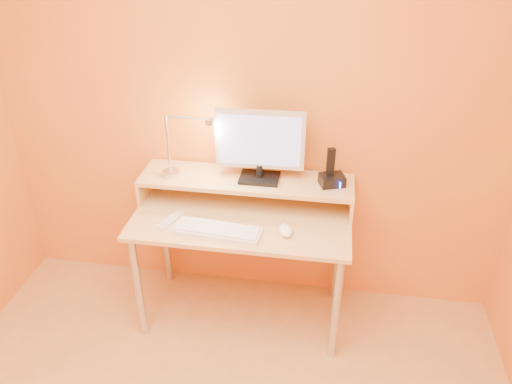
% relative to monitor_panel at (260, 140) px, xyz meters
% --- Properties ---
extents(wall_back, '(3.00, 0.04, 2.50)m').
position_rel_monitor_panel_xyz_m(wall_back, '(-0.08, 0.16, 0.13)').
color(wall_back, orange).
rests_on(wall_back, floor).
extents(desk_leg_fl, '(0.04, 0.04, 0.69)m').
position_rel_monitor_panel_xyz_m(desk_leg_fl, '(-0.63, -0.41, -0.77)').
color(desk_leg_fl, silver).
rests_on(desk_leg_fl, floor).
extents(desk_leg_fr, '(0.04, 0.04, 0.69)m').
position_rel_monitor_panel_xyz_m(desk_leg_fr, '(0.47, -0.41, -0.77)').
color(desk_leg_fr, silver).
rests_on(desk_leg_fr, floor).
extents(desk_leg_bl, '(0.04, 0.04, 0.69)m').
position_rel_monitor_panel_xyz_m(desk_leg_bl, '(-0.63, 0.09, -0.77)').
color(desk_leg_bl, silver).
rests_on(desk_leg_bl, floor).
extents(desk_leg_br, '(0.04, 0.04, 0.69)m').
position_rel_monitor_panel_xyz_m(desk_leg_br, '(0.47, 0.09, -0.77)').
color(desk_leg_br, silver).
rests_on(desk_leg_br, floor).
extents(desk_lower, '(1.20, 0.60, 0.02)m').
position_rel_monitor_panel_xyz_m(desk_lower, '(-0.08, -0.16, -0.41)').
color(desk_lower, tan).
rests_on(desk_lower, floor).
extents(shelf_riser_left, '(0.02, 0.30, 0.14)m').
position_rel_monitor_panel_xyz_m(shelf_riser_left, '(-0.67, -0.01, -0.33)').
color(shelf_riser_left, tan).
rests_on(shelf_riser_left, desk_lower).
extents(shelf_riser_right, '(0.02, 0.30, 0.14)m').
position_rel_monitor_panel_xyz_m(shelf_riser_right, '(0.51, -0.01, -0.33)').
color(shelf_riser_right, tan).
rests_on(shelf_riser_right, desk_lower).
extents(desk_shelf, '(1.20, 0.30, 0.02)m').
position_rel_monitor_panel_xyz_m(desk_shelf, '(-0.08, -0.01, -0.25)').
color(desk_shelf, tan).
rests_on(desk_shelf, desk_lower).
extents(monitor_foot, '(0.22, 0.16, 0.02)m').
position_rel_monitor_panel_xyz_m(monitor_foot, '(0.00, -0.01, -0.23)').
color(monitor_foot, black).
rests_on(monitor_foot, desk_shelf).
extents(monitor_neck, '(0.04, 0.04, 0.07)m').
position_rel_monitor_panel_xyz_m(monitor_neck, '(0.00, -0.01, -0.19)').
color(monitor_neck, black).
rests_on(monitor_neck, monitor_foot).
extents(monitor_panel, '(0.48, 0.05, 0.33)m').
position_rel_monitor_panel_xyz_m(monitor_panel, '(0.00, 0.00, 0.00)').
color(monitor_panel, silver).
rests_on(monitor_panel, monitor_neck).
extents(monitor_back, '(0.44, 0.02, 0.28)m').
position_rel_monitor_panel_xyz_m(monitor_back, '(0.00, 0.02, 0.00)').
color(monitor_back, black).
rests_on(monitor_back, monitor_panel).
extents(monitor_screen, '(0.44, 0.02, 0.29)m').
position_rel_monitor_panel_xyz_m(monitor_screen, '(0.00, -0.02, 0.00)').
color(monitor_screen, '#9298D1').
rests_on(monitor_screen, monitor_panel).
extents(lamp_base, '(0.10, 0.10, 0.02)m').
position_rel_monitor_panel_xyz_m(lamp_base, '(-0.50, -0.04, -0.23)').
color(lamp_base, silver).
rests_on(lamp_base, desk_shelf).
extents(lamp_post, '(0.01, 0.01, 0.33)m').
position_rel_monitor_panel_xyz_m(lamp_post, '(-0.50, -0.04, -0.05)').
color(lamp_post, silver).
rests_on(lamp_post, lamp_base).
extents(lamp_arm, '(0.24, 0.01, 0.01)m').
position_rel_monitor_panel_xyz_m(lamp_arm, '(-0.38, -0.04, 0.12)').
color(lamp_arm, silver).
rests_on(lamp_arm, lamp_post).
extents(lamp_head, '(0.04, 0.04, 0.03)m').
position_rel_monitor_panel_xyz_m(lamp_head, '(-0.26, -0.04, 0.10)').
color(lamp_head, silver).
rests_on(lamp_head, lamp_arm).
extents(lamp_bulb, '(0.03, 0.03, 0.00)m').
position_rel_monitor_panel_xyz_m(lamp_bulb, '(-0.26, -0.04, 0.09)').
color(lamp_bulb, '#FFEAC6').
rests_on(lamp_bulb, lamp_head).
extents(phone_dock, '(0.16, 0.14, 0.06)m').
position_rel_monitor_panel_xyz_m(phone_dock, '(0.40, -0.01, -0.21)').
color(phone_dock, black).
rests_on(phone_dock, desk_shelf).
extents(phone_handset, '(0.05, 0.04, 0.16)m').
position_rel_monitor_panel_xyz_m(phone_handset, '(0.38, -0.01, -0.10)').
color(phone_handset, black).
rests_on(phone_handset, phone_dock).
extents(phone_led, '(0.01, 0.00, 0.04)m').
position_rel_monitor_panel_xyz_m(phone_led, '(0.44, -0.06, -0.21)').
color(phone_led, blue).
rests_on(phone_led, phone_dock).
extents(keyboard, '(0.47, 0.19, 0.02)m').
position_rel_monitor_panel_xyz_m(keyboard, '(-0.17, -0.33, -0.39)').
color(keyboard, silver).
rests_on(keyboard, desk_lower).
extents(mouse, '(0.10, 0.13, 0.04)m').
position_rel_monitor_panel_xyz_m(mouse, '(0.18, -0.28, -0.38)').
color(mouse, white).
rests_on(mouse, desk_lower).
extents(remote_control, '(0.11, 0.19, 0.02)m').
position_rel_monitor_panel_xyz_m(remote_control, '(-0.45, -0.27, -0.39)').
color(remote_control, silver).
rests_on(remote_control, desk_lower).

